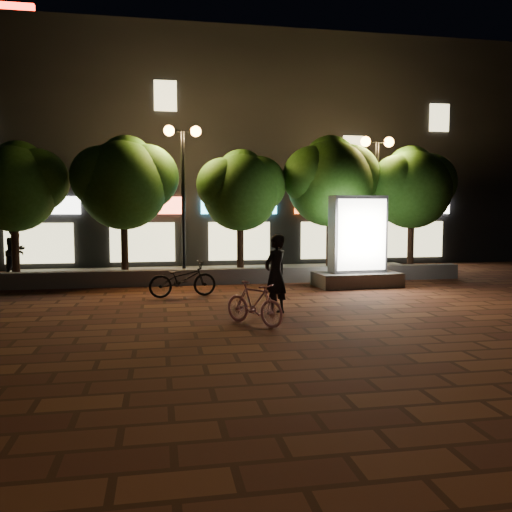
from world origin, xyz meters
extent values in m
plane|color=brown|center=(0.00, 0.00, 0.00)|extent=(80.00, 80.00, 0.00)
cube|color=#5F5D59|center=(0.00, 4.00, 0.25)|extent=(16.00, 0.45, 0.50)
cube|color=#5F5D59|center=(0.00, 6.50, 0.04)|extent=(16.00, 5.00, 0.08)
cube|color=black|center=(0.00, 13.00, 5.00)|extent=(28.00, 8.00, 10.00)
cube|color=white|center=(-7.00, 8.94, 2.60)|extent=(3.20, 0.12, 0.70)
cube|color=beige|center=(-7.00, 8.94, 1.10)|extent=(2.60, 0.10, 1.60)
cube|color=#CF4E32|center=(-3.00, 8.94, 2.60)|extent=(3.20, 0.12, 0.70)
cube|color=beige|center=(-3.00, 8.94, 1.10)|extent=(2.60, 0.10, 1.60)
cube|color=#4ACFF0|center=(1.00, 8.94, 2.60)|extent=(3.20, 0.12, 0.70)
cube|color=beige|center=(1.00, 8.94, 1.10)|extent=(2.60, 0.10, 1.60)
cube|color=#F25215|center=(5.00, 8.94, 2.60)|extent=(3.20, 0.12, 0.70)
cube|color=beige|center=(5.00, 8.94, 1.10)|extent=(2.60, 0.10, 1.60)
cube|color=beige|center=(9.00, 8.94, 2.60)|extent=(3.20, 0.12, 0.70)
cube|color=beige|center=(9.00, 8.94, 1.10)|extent=(2.60, 0.10, 1.60)
cube|color=beige|center=(-2.00, 8.94, 7.00)|extent=(0.90, 0.10, 1.20)
cube|color=beige|center=(6.00, 8.94, 5.00)|extent=(0.90, 0.10, 1.20)
cube|color=beige|center=(10.00, 8.94, 6.50)|extent=(0.90, 0.10, 1.20)
cylinder|color=black|center=(-7.00, 5.40, 1.21)|extent=(0.24, 0.24, 2.25)
sphere|color=#265519|center=(-7.00, 5.40, 3.10)|extent=(2.80, 2.80, 2.80)
sphere|color=#265519|center=(-6.30, 5.60, 3.40)|extent=(2.10, 2.10, 2.10)
sphere|color=#265519|center=(-6.90, 5.75, 3.80)|extent=(1.82, 1.82, 1.82)
cylinder|color=black|center=(-3.50, 5.40, 1.25)|extent=(0.24, 0.24, 2.34)
sphere|color=#265519|center=(-3.50, 5.40, 3.25)|extent=(3.00, 3.00, 3.00)
sphere|color=#265519|center=(-2.75, 5.60, 3.54)|extent=(2.25, 2.25, 2.25)
sphere|color=#265519|center=(-4.17, 5.25, 3.50)|extent=(2.10, 2.10, 2.10)
sphere|color=#265519|center=(-3.40, 5.75, 4.00)|extent=(1.95, 1.95, 1.95)
cylinder|color=black|center=(0.50, 5.40, 1.18)|extent=(0.24, 0.24, 2.21)
sphere|color=#265519|center=(0.50, 5.40, 3.03)|extent=(2.70, 2.70, 2.70)
sphere|color=#265519|center=(1.17, 5.60, 3.33)|extent=(2.03, 2.03, 2.02)
sphere|color=#265519|center=(-0.11, 5.25, 3.28)|extent=(1.89, 1.89, 1.89)
sphere|color=#265519|center=(0.60, 5.75, 3.70)|extent=(1.76, 1.76, 1.76)
cylinder|color=black|center=(3.80, 5.40, 1.30)|extent=(0.24, 0.24, 2.43)
sphere|color=#265519|center=(3.80, 5.40, 3.36)|extent=(3.10, 3.10, 3.10)
sphere|color=#265519|center=(4.58, 5.60, 3.66)|extent=(2.33, 2.33, 2.33)
sphere|color=#265519|center=(3.10, 5.25, 3.61)|extent=(2.17, 2.17, 2.17)
sphere|color=#265519|center=(3.90, 5.75, 4.14)|extent=(2.01, 2.02, 2.02)
cylinder|color=black|center=(7.00, 5.40, 1.23)|extent=(0.24, 0.24, 2.29)
sphere|color=#265519|center=(7.00, 5.40, 3.17)|extent=(2.90, 2.90, 2.90)
sphere|color=#265519|center=(7.72, 5.60, 3.47)|extent=(2.18, 2.17, 2.17)
sphere|color=#265519|center=(6.35, 5.25, 3.42)|extent=(2.03, 2.03, 2.03)
sphere|color=#265519|center=(7.10, 5.75, 3.90)|extent=(1.89, 1.88, 1.88)
cylinder|color=black|center=(-1.50, 5.20, 2.58)|extent=(0.12, 0.12, 5.00)
cylinder|color=black|center=(-1.50, 5.20, 5.08)|extent=(0.90, 0.08, 0.08)
sphere|color=#FF9C3F|center=(-1.95, 5.20, 5.08)|extent=(0.36, 0.36, 0.36)
sphere|color=#FF9C3F|center=(-1.05, 5.20, 5.08)|extent=(0.36, 0.36, 0.36)
cylinder|color=black|center=(5.50, 5.20, 2.48)|extent=(0.12, 0.12, 4.80)
cylinder|color=black|center=(5.50, 5.20, 4.88)|extent=(0.90, 0.08, 0.08)
sphere|color=#FF9C3F|center=(5.05, 5.20, 4.88)|extent=(0.36, 0.36, 0.36)
sphere|color=#FF9C3F|center=(5.95, 5.20, 4.88)|extent=(0.36, 0.36, 0.36)
cube|color=#5F5D59|center=(3.83, 2.69, 0.22)|extent=(2.73, 1.50, 0.44)
cube|color=#4C4C51|center=(3.83, 2.69, 1.65)|extent=(1.80, 0.72, 2.42)
cube|color=white|center=(3.85, 2.37, 1.65)|extent=(1.60, 0.15, 2.20)
cube|color=white|center=(3.81, 3.01, 1.65)|extent=(1.60, 0.15, 2.20)
imported|color=#C27C9A|center=(-0.38, -2.31, 0.46)|extent=(1.30, 1.46, 0.92)
imported|color=black|center=(0.32, -1.22, 0.93)|extent=(0.81, 0.77, 1.86)
imported|color=black|center=(-1.71, 1.60, 0.50)|extent=(1.98, 0.98, 0.99)
imported|color=black|center=(-7.23, 6.37, 1.01)|extent=(0.95, 1.08, 1.85)
camera|label=1|loc=(-2.33, -13.15, 2.42)|focal=37.18mm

